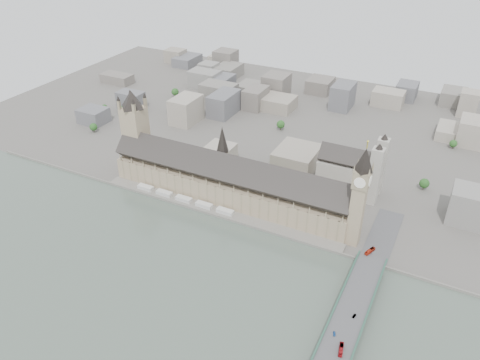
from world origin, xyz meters
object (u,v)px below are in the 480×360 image
at_px(westminster_bridge, 350,317).
at_px(car_silver, 354,316).
at_px(red_bus_north, 370,251).
at_px(elizabeth_tower, 360,191).
at_px(car_blue, 334,334).
at_px(red_bus_south, 341,349).
at_px(victoria_tower, 135,128).
at_px(westminster_abbey, 352,171).
at_px(palace_of_westminster, 229,181).

height_order(westminster_bridge, car_silver, car_silver).
bearing_deg(red_bus_north, westminster_bridge, -65.40).
xyz_separation_m(elizabeth_tower, westminster_bridge, (24.00, -95.50, -52.96)).
relative_size(elizabeth_tower, car_blue, 26.22).
relative_size(westminster_bridge, red_bus_south, 27.42).
bearing_deg(victoria_tower, elizabeth_tower, -3.96).
height_order(elizabeth_tower, red_bus_south, elizabeth_tower).
bearing_deg(car_blue, red_bus_north, 70.33).
xyz_separation_m(westminster_abbey, car_silver, (54.64, -185.39, -14.12)).
xyz_separation_m(westminster_bridge, red_bus_south, (3.57, -37.59, 6.78)).
bearing_deg(car_blue, westminster_bridge, 60.50).
xyz_separation_m(elizabeth_tower, car_silver, (27.56, -98.39, -47.13)).
distance_m(victoria_tower, westminster_bridge, 309.91).
bearing_deg(westminster_abbey, palace_of_westminster, -145.83).
distance_m(palace_of_westminster, elizabeth_tower, 142.94).
height_order(westminster_abbey, red_bus_north, westminster_abbey).
xyz_separation_m(elizabeth_tower, red_bus_south, (27.57, -133.09, -46.19)).
distance_m(elizabeth_tower, westminster_abbey, 96.91).
distance_m(red_bus_south, car_blue, 14.47).
xyz_separation_m(westminster_abbey, car_blue, (46.32, -208.30, -14.13)).
bearing_deg(palace_of_westminster, car_blue, -40.22).
bearing_deg(car_silver, westminster_abbey, 118.55).
relative_size(westminster_bridge, car_silver, 75.65).
relative_size(westminster_abbey, red_bus_north, 5.50).
bearing_deg(westminster_abbey, elizabeth_tower, -72.71).
distance_m(elizabeth_tower, red_bus_south, 143.55).
distance_m(car_blue, car_silver, 24.37).
bearing_deg(car_silver, palace_of_westminster, 158.50).
distance_m(victoria_tower, car_blue, 315.18).
height_order(elizabeth_tower, car_blue, elizabeth_tower).
height_order(victoria_tower, car_blue, victoria_tower).
relative_size(red_bus_south, car_blue, 2.89).
distance_m(elizabeth_tower, car_blue, 131.55).
distance_m(palace_of_westminster, car_blue, 206.28).
bearing_deg(victoria_tower, car_silver, -22.04).
bearing_deg(red_bus_south, victoria_tower, 141.73).
bearing_deg(car_silver, car_blue, -97.83).
bearing_deg(car_blue, westminster_abbey, 83.48).
bearing_deg(westminster_abbey, red_bus_north, -66.09).
distance_m(westminster_bridge, car_silver, 7.42).
xyz_separation_m(palace_of_westminster, victoria_tower, (-122.00, 6.30, 32.50)).
bearing_deg(car_blue, palace_of_westminster, 120.72).
distance_m(elizabeth_tower, westminster_bridge, 111.81).
distance_m(victoria_tower, car_silver, 313.36).
distance_m(victoria_tower, red_bus_south, 327.72).
relative_size(palace_of_westminster, elizabeth_tower, 2.47).
distance_m(palace_of_westminster, car_silver, 199.17).
height_order(palace_of_westminster, victoria_tower, victoria_tower).
relative_size(elizabeth_tower, red_bus_south, 9.07).
xyz_separation_m(westminster_bridge, car_silver, (3.56, -2.89, 5.83)).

